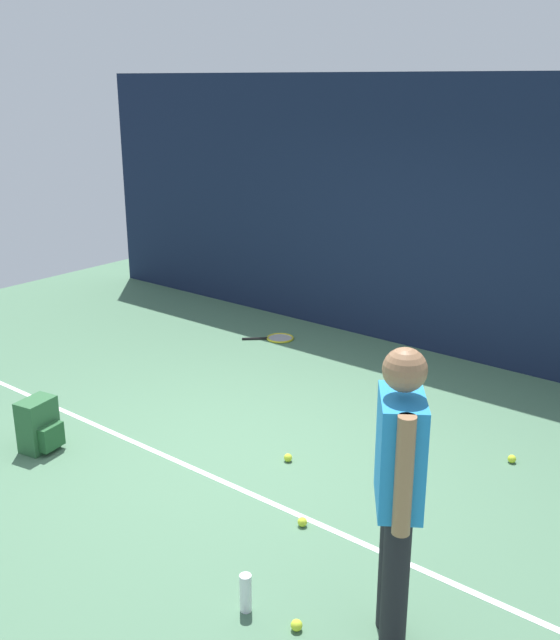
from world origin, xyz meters
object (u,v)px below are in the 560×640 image
(tennis_ball_mid_court, at_px, (512,459))
(water_bottle, at_px, (246,593))
(tennis_racket, at_px, (278,338))
(tennis_ball_far_left, at_px, (288,458))
(backpack, at_px, (39,426))
(tennis_ball_near_player, at_px, (297,625))
(tennis_player, at_px, (398,484))
(tennis_ball_by_fence, at_px, (302,522))

(tennis_ball_mid_court, height_order, water_bottle, water_bottle)
(tennis_ball_mid_court, distance_m, water_bottle, 2.67)
(tennis_racket, distance_m, tennis_ball_far_left, 2.91)
(backpack, bearing_deg, tennis_ball_near_player, -107.52)
(tennis_racket, relative_size, water_bottle, 2.39)
(tennis_racket, distance_m, tennis_ball_near_player, 4.80)
(tennis_player, bearing_deg, tennis_ball_near_player, -94.07)
(tennis_ball_by_fence, bearing_deg, tennis_ball_mid_court, 66.02)
(water_bottle, bearing_deg, tennis_ball_by_fence, 106.01)
(tennis_ball_near_player, bearing_deg, backpack, 173.10)
(backpack, relative_size, tennis_ball_far_left, 6.67)
(tennis_ball_near_player, bearing_deg, tennis_ball_far_left, 129.50)
(tennis_ball_mid_court, xyz_separation_m, water_bottle, (-0.53, -2.62, 0.09))
(tennis_ball_mid_court, height_order, tennis_ball_far_left, same)
(tennis_player, height_order, tennis_racket, tennis_player)
(tennis_player, bearing_deg, tennis_ball_mid_court, 151.54)
(tennis_ball_near_player, xyz_separation_m, tennis_ball_far_left, (-1.21, 1.46, 0.00))
(tennis_ball_near_player, height_order, tennis_ball_far_left, same)
(tennis_player, distance_m, water_bottle, 1.19)
(tennis_ball_near_player, bearing_deg, water_bottle, -170.61)
(backpack, xyz_separation_m, water_bottle, (2.60, -0.41, -0.09))
(backpack, bearing_deg, tennis_player, -102.24)
(tennis_ball_mid_court, relative_size, tennis_ball_far_left, 1.00)
(tennis_racket, height_order, backpack, backpack)
(backpack, bearing_deg, tennis_racket, -7.77)
(tennis_ball_by_fence, bearing_deg, water_bottle, -73.99)
(tennis_player, relative_size, water_bottle, 7.14)
(tennis_player, height_order, tennis_ball_far_left, tennis_player)
(tennis_player, xyz_separation_m, backpack, (-3.37, 0.10, -0.76))
(tennis_ball_far_left, bearing_deg, backpack, -147.22)
(tennis_ball_near_player, relative_size, water_bottle, 0.28)
(tennis_player, bearing_deg, tennis_racket, -168.47)
(tennis_ball_near_player, distance_m, tennis_ball_by_fence, 1.00)
(tennis_racket, height_order, water_bottle, water_bottle)
(tennis_player, relative_size, tennis_ball_far_left, 25.76)
(backpack, distance_m, tennis_ball_mid_court, 3.83)
(tennis_racket, bearing_deg, water_bottle, -96.37)
(tennis_player, xyz_separation_m, tennis_ball_far_left, (-1.65, 1.20, -0.93))
(tennis_ball_far_left, distance_m, water_bottle, 1.76)
(tennis_racket, xyz_separation_m, water_bottle, (2.77, -3.73, 0.11))
(tennis_ball_mid_court, xyz_separation_m, tennis_ball_far_left, (-1.41, -1.10, 0.00))
(tennis_player, xyz_separation_m, tennis_ball_mid_court, (-0.24, 2.31, -0.93))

